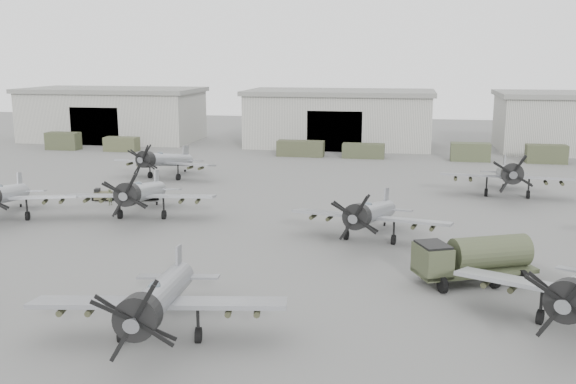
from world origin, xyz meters
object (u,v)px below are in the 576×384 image
at_px(aircraft_mid_1, 141,193).
at_px(ground_crew, 110,197).
at_px(aircraft_mid_0, 2,195).
at_px(aircraft_mid_2, 370,214).
at_px(aircraft_far_1, 508,174).
at_px(aircraft_near_1, 158,299).
at_px(aircraft_far_0, 163,160).
at_px(fuel_tanker, 474,257).
at_px(tug_trailer, 117,196).

height_order(aircraft_mid_1, ground_crew, aircraft_mid_1).
bearing_deg(ground_crew, aircraft_mid_0, 154.41).
bearing_deg(aircraft_mid_2, aircraft_far_1, 66.54).
relative_size(aircraft_mid_0, aircraft_mid_1, 0.97).
bearing_deg(aircraft_near_1, aircraft_far_1, 50.56).
relative_size(aircraft_far_1, ground_crew, 8.62).
distance_m(aircraft_mid_0, aircraft_mid_1, 11.60).
distance_m(aircraft_near_1, aircraft_far_0, 43.70).
height_order(aircraft_mid_1, aircraft_mid_2, aircraft_mid_1).
relative_size(aircraft_mid_0, aircraft_far_0, 1.02).
bearing_deg(fuel_tanker, tug_trailer, 126.67).
distance_m(aircraft_far_1, fuel_tanker, 26.69).
xyz_separation_m(aircraft_mid_0, aircraft_mid_2, (31.04, -0.68, -0.06)).
height_order(aircraft_mid_0, fuel_tanker, aircraft_mid_0).
distance_m(aircraft_mid_1, aircraft_far_1, 35.59).
relative_size(aircraft_mid_0, fuel_tanker, 1.58).
relative_size(aircraft_near_1, fuel_tanker, 1.62).
bearing_deg(aircraft_mid_1, aircraft_far_1, 16.50).
distance_m(aircraft_near_1, aircraft_mid_1, 25.36).
xyz_separation_m(aircraft_mid_2, tug_trailer, (-25.14, 10.03, -1.75)).
bearing_deg(aircraft_far_1, aircraft_far_0, 179.31).
bearing_deg(aircraft_mid_2, fuel_tanker, -37.42).
height_order(aircraft_mid_1, aircraft_far_1, aircraft_far_1).
bearing_deg(aircraft_mid_1, fuel_tanker, -30.98).
relative_size(aircraft_mid_1, ground_crew, 8.36).
height_order(aircraft_mid_0, aircraft_mid_1, aircraft_mid_1).
height_order(aircraft_mid_0, tug_trailer, aircraft_mid_0).
distance_m(aircraft_mid_2, ground_crew, 26.13).
distance_m(aircraft_mid_0, ground_crew, 9.72).
height_order(aircraft_mid_0, aircraft_mid_2, aircraft_mid_0).
relative_size(aircraft_mid_2, ground_crew, 7.96).
bearing_deg(aircraft_far_1, aircraft_mid_1, -151.49).
height_order(aircraft_near_1, ground_crew, aircraft_near_1).
distance_m(aircraft_mid_0, aircraft_far_0, 21.59).
distance_m(aircraft_mid_1, fuel_tanker, 28.92).
height_order(aircraft_near_1, tug_trailer, aircraft_near_1).
height_order(aircraft_near_1, aircraft_mid_0, aircraft_near_1).
relative_size(aircraft_near_1, aircraft_far_0, 1.04).
xyz_separation_m(aircraft_mid_1, fuel_tanker, (26.65, -11.22, -0.66)).
xyz_separation_m(aircraft_far_1, ground_crew, (-37.39, -10.36, -1.64)).
relative_size(fuel_tanker, tug_trailer, 1.27).
relative_size(aircraft_mid_2, fuel_tanker, 1.56).
xyz_separation_m(aircraft_mid_2, aircraft_far_1, (12.55, 18.37, 0.20)).
xyz_separation_m(aircraft_mid_1, aircraft_far_1, (32.35, 14.84, 0.09)).
bearing_deg(aircraft_mid_1, aircraft_far_0, 97.41).
bearing_deg(ground_crew, aircraft_near_1, -135.35).
bearing_deg(aircraft_far_0, aircraft_mid_0, -98.29).
bearing_deg(aircraft_mid_1, aircraft_mid_0, -173.96).
bearing_deg(aircraft_near_1, aircraft_mid_2, 55.36).
relative_size(aircraft_near_1, aircraft_mid_1, 0.99).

